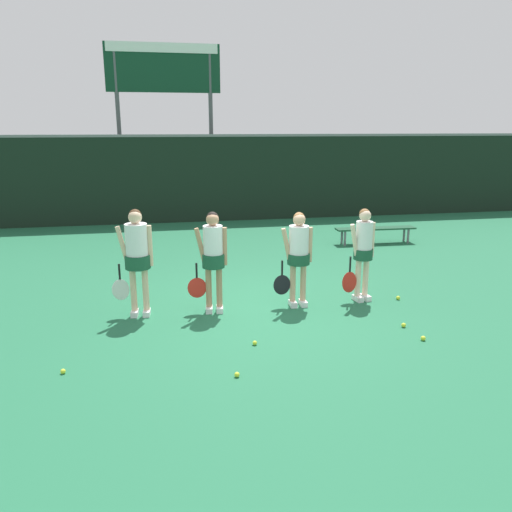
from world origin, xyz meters
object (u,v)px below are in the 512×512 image
at_px(player_2, 298,251).
at_px(tennis_ball_0, 398,298).
at_px(player_0, 137,253).
at_px(tennis_ball_4, 63,371).
at_px(player_1, 213,254).
at_px(tennis_ball_5, 423,338).
at_px(tennis_ball_1, 255,343).
at_px(tennis_ball_2, 237,375).
at_px(player_3, 363,248).
at_px(tennis_ball_3, 404,325).
at_px(bench_courtside, 375,230).
at_px(scoreboard, 164,83).

distance_m(player_2, tennis_ball_0, 2.09).
xyz_separation_m(player_0, tennis_ball_4, (-0.90, -1.90, -1.03)).
xyz_separation_m(player_1, tennis_ball_5, (2.88, -1.77, -0.97)).
bearing_deg(tennis_ball_1, tennis_ball_2, -114.02).
distance_m(player_3, tennis_ball_5, 2.07).
height_order(tennis_ball_1, tennis_ball_3, tennis_ball_3).
xyz_separation_m(bench_courtside, player_1, (-4.77, -4.24, 0.63)).
bearing_deg(tennis_ball_3, tennis_ball_0, 67.42).
height_order(player_2, tennis_ball_3, player_2).
bearing_deg(tennis_ball_3, player_1, 156.09).
distance_m(tennis_ball_2, tennis_ball_5, 2.90).
relative_size(tennis_ball_0, tennis_ball_2, 1.08).
xyz_separation_m(player_0, player_3, (3.87, 0.01, -0.09)).
distance_m(player_1, tennis_ball_0, 3.47).
bearing_deg(player_0, player_2, 3.46).
xyz_separation_m(player_2, tennis_ball_2, (-1.42, -2.35, -0.94)).
bearing_deg(bench_courtside, player_2, -126.30).
relative_size(player_1, tennis_ball_0, 24.00).
bearing_deg(tennis_ball_0, scoreboard, 111.35).
bearing_deg(scoreboard, tennis_ball_5, -73.62).
xyz_separation_m(player_0, tennis_ball_0, (4.55, -0.11, -1.03)).
bearing_deg(player_0, tennis_ball_2, -58.01).
height_order(scoreboard, player_3, scoreboard).
bearing_deg(tennis_ball_5, player_0, 155.96).
bearing_deg(tennis_ball_5, bench_courtside, 72.49).
xyz_separation_m(tennis_ball_0, tennis_ball_5, (-0.45, -1.72, 0.00)).
height_order(tennis_ball_2, tennis_ball_5, tennis_ball_5).
relative_size(bench_courtside, tennis_ball_2, 32.82).
bearing_deg(player_3, scoreboard, 97.58).
bearing_deg(tennis_ball_2, player_2, 58.81).
height_order(player_3, tennis_ball_3, player_3).
bearing_deg(player_1, tennis_ball_5, -25.40).
distance_m(player_1, player_2, 1.46).
bearing_deg(player_3, tennis_ball_4, -168.68).
bearing_deg(tennis_ball_5, tennis_ball_1, 172.79).
bearing_deg(player_1, player_0, -176.39).
bearing_deg(tennis_ball_1, player_1, 106.28).
bearing_deg(player_1, player_3, 7.71).
bearing_deg(tennis_ball_5, player_2, 128.53).
xyz_separation_m(bench_courtside, tennis_ball_2, (-4.74, -6.58, -0.34)).
relative_size(tennis_ball_1, tennis_ball_2, 0.99).
xyz_separation_m(player_2, tennis_ball_4, (-3.58, -1.85, -0.94)).
bearing_deg(player_1, bench_courtside, 47.81).
bearing_deg(player_3, bench_courtside, 52.55).
distance_m(bench_courtside, player_0, 7.34).
relative_size(bench_courtside, tennis_ball_0, 30.46).
bearing_deg(scoreboard, bench_courtside, -46.40).
xyz_separation_m(player_1, tennis_ball_0, (3.33, -0.05, -0.97)).
relative_size(player_2, tennis_ball_3, 23.20).
xyz_separation_m(player_0, tennis_ball_5, (4.09, -1.83, -1.03)).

